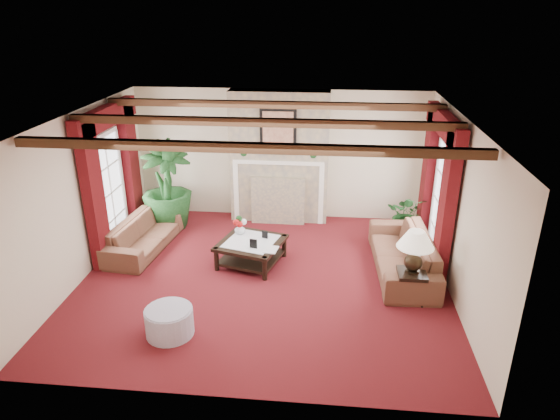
# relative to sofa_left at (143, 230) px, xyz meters

# --- Properties ---
(floor) EXTENTS (6.00, 6.00, 0.00)m
(floor) POSITION_rel_sofa_left_xyz_m (2.36, -0.87, -0.38)
(floor) COLOR #4A0D13
(floor) RESTS_ON ground
(ceiling) EXTENTS (6.00, 6.00, 0.00)m
(ceiling) POSITION_rel_sofa_left_xyz_m (2.36, -0.87, 2.32)
(ceiling) COLOR white
(ceiling) RESTS_ON floor
(back_wall) EXTENTS (6.00, 0.02, 2.70)m
(back_wall) POSITION_rel_sofa_left_xyz_m (2.36, 1.88, 0.97)
(back_wall) COLOR beige
(back_wall) RESTS_ON ground
(left_wall) EXTENTS (0.02, 5.50, 2.70)m
(left_wall) POSITION_rel_sofa_left_xyz_m (-0.64, -0.87, 0.97)
(left_wall) COLOR beige
(left_wall) RESTS_ON ground
(right_wall) EXTENTS (0.02, 5.50, 2.70)m
(right_wall) POSITION_rel_sofa_left_xyz_m (5.36, -0.87, 0.97)
(right_wall) COLOR beige
(right_wall) RESTS_ON ground
(ceiling_beams) EXTENTS (6.00, 3.00, 0.12)m
(ceiling_beams) POSITION_rel_sofa_left_xyz_m (2.36, -0.87, 2.26)
(ceiling_beams) COLOR #3B2212
(ceiling_beams) RESTS_ON ceiling
(fireplace) EXTENTS (2.00, 0.52, 2.70)m
(fireplace) POSITION_rel_sofa_left_xyz_m (2.36, 1.68, 2.32)
(fireplace) COLOR tan
(fireplace) RESTS_ON ground
(french_door_left) EXTENTS (0.10, 1.10, 2.16)m
(french_door_left) POSITION_rel_sofa_left_xyz_m (-0.61, 0.13, 1.75)
(french_door_left) COLOR white
(french_door_left) RESTS_ON ground
(french_door_right) EXTENTS (0.10, 1.10, 2.16)m
(french_door_right) POSITION_rel_sofa_left_xyz_m (5.33, 0.13, 1.75)
(french_door_right) COLOR white
(french_door_right) RESTS_ON ground
(curtains_left) EXTENTS (0.20, 2.40, 2.55)m
(curtains_left) POSITION_rel_sofa_left_xyz_m (-0.50, 0.13, 2.17)
(curtains_left) COLOR #42080A
(curtains_left) RESTS_ON ground
(curtains_right) EXTENTS (0.20, 2.40, 2.55)m
(curtains_right) POSITION_rel_sofa_left_xyz_m (5.22, 0.13, 2.17)
(curtains_right) COLOR #42080A
(curtains_right) RESTS_ON ground
(sofa_left) EXTENTS (2.08, 1.00, 0.76)m
(sofa_left) POSITION_rel_sofa_left_xyz_m (0.00, 0.00, 0.00)
(sofa_left) COLOR #3C1017
(sofa_left) RESTS_ON ground
(sofa_right) EXTENTS (2.33, 0.85, 0.89)m
(sofa_right) POSITION_rel_sofa_left_xyz_m (4.68, -0.37, 0.06)
(sofa_right) COLOR #3C1017
(sofa_right) RESTS_ON ground
(potted_palm) EXTENTS (2.63, 2.69, 0.99)m
(potted_palm) POSITION_rel_sofa_left_xyz_m (0.16, 1.04, 0.11)
(potted_palm) COLOR black
(potted_palm) RESTS_ON ground
(small_plant) EXTENTS (1.18, 1.23, 0.70)m
(small_plant) POSITION_rel_sofa_left_xyz_m (4.96, 1.04, -0.03)
(small_plant) COLOR black
(small_plant) RESTS_ON ground
(coffee_table) EXTENTS (1.27, 1.27, 0.42)m
(coffee_table) POSITION_rel_sofa_left_xyz_m (2.07, -0.35, -0.17)
(coffee_table) COLOR black
(coffee_table) RESTS_ON ground
(side_table) EXTENTS (0.48, 0.48, 0.50)m
(side_table) POSITION_rel_sofa_left_xyz_m (4.69, -1.31, -0.13)
(side_table) COLOR black
(side_table) RESTS_ON ground
(ottoman) EXTENTS (0.67, 0.67, 0.39)m
(ottoman) POSITION_rel_sofa_left_xyz_m (1.26, -2.50, -0.19)
(ottoman) COLOR gray
(ottoman) RESTS_ON ground
(table_lamp) EXTENTS (0.55, 0.55, 0.70)m
(table_lamp) POSITION_rel_sofa_left_xyz_m (4.69, -1.31, 0.47)
(table_lamp) COLOR black
(table_lamp) RESTS_ON side_table
(flower_vase) EXTENTS (0.31, 0.31, 0.19)m
(flower_vase) POSITION_rel_sofa_left_xyz_m (1.83, -0.07, 0.13)
(flower_vase) COLOR silver
(flower_vase) RESTS_ON coffee_table
(book) EXTENTS (0.22, 0.09, 0.29)m
(book) POSITION_rel_sofa_left_xyz_m (2.35, -0.64, 0.19)
(book) COLOR black
(book) RESTS_ON coffee_table
(photo_frame_a) EXTENTS (0.13, 0.05, 0.17)m
(photo_frame_a) POSITION_rel_sofa_left_xyz_m (2.16, -0.62, 0.13)
(photo_frame_a) COLOR black
(photo_frame_a) RESTS_ON coffee_table
(photo_frame_b) EXTENTS (0.11, 0.05, 0.14)m
(photo_frame_b) POSITION_rel_sofa_left_xyz_m (2.30, -0.21, 0.11)
(photo_frame_b) COLOR black
(photo_frame_b) RESTS_ON coffee_table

